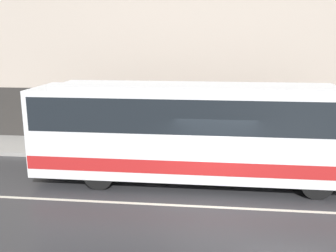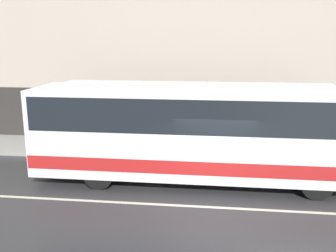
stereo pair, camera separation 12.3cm
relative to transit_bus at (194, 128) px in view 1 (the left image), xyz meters
name	(u,v)px [view 1 (the left image)]	position (x,y,z in m)	size (l,w,h in m)	color
ground_plane	(214,207)	(0.70, -2.10, -1.91)	(60.00, 60.00, 0.00)	#2D2D30
sidewalk	(213,151)	(0.70, 3.29, -1.82)	(60.00, 2.78, 0.17)	gray
building_facade	(216,37)	(0.70, 4.82, 3.05)	(60.00, 0.35, 10.29)	#B7A899
lane_stripe	(214,207)	(0.70, -2.10, -1.91)	(54.00, 0.14, 0.01)	beige
transit_bus	(194,128)	(0.00, 0.00, 0.00)	(11.00, 2.55, 3.39)	white
pedestrian_waiting	(170,127)	(-1.30, 4.18, -0.97)	(0.36, 0.36, 1.65)	#333338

